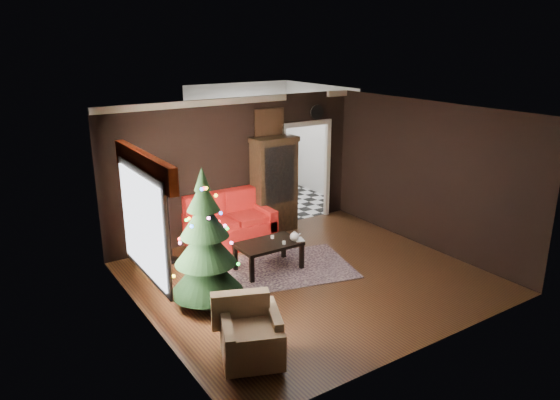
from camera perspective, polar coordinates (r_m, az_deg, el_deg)
floor at (r=8.89m, az=3.21°, el=-8.56°), size 5.50×5.50×0.00m
ceiling at (r=8.06m, az=3.55°, el=9.63°), size 5.50×5.50×0.00m
wall_back at (r=10.41m, az=-4.84°, el=3.52°), size 5.50×0.00×5.50m
wall_front at (r=6.65m, az=16.31°, el=-5.29°), size 5.50×0.00×5.50m
wall_left at (r=7.16m, az=-14.65°, el=-3.50°), size 0.00×5.50×5.50m
wall_right at (r=10.19m, az=15.93°, el=2.61°), size 0.00×5.50×5.50m
doorway at (r=11.37m, az=2.76°, el=2.94°), size 1.10×0.10×2.10m
left_window at (r=7.34m, az=-14.90°, el=-2.60°), size 0.05×1.60×1.40m
valance at (r=7.13m, az=-14.80°, el=3.72°), size 0.12×2.10×0.35m
kitchen_floor at (r=12.86m, az=-1.22°, el=-0.18°), size 3.00×3.00×0.00m
kitchen_window at (r=13.69m, az=-4.52°, el=8.16°), size 0.70×0.06×0.70m
rug at (r=9.23m, az=0.92°, el=-7.47°), size 2.50×2.07×0.01m
loveseat at (r=10.11m, az=-5.48°, el=-2.26°), size 1.70×0.90×1.00m
curio_cabinet at (r=10.70m, az=-0.65°, el=1.47°), size 0.90×0.45×1.90m
floor_lamp at (r=9.39m, az=-12.13°, el=-1.99°), size 0.35×0.35×1.64m
christmas_tree at (r=7.67m, az=-8.27°, el=-4.48°), size 1.16×1.16×2.09m
armchair at (r=6.55m, az=-3.16°, el=-14.16°), size 1.01×1.01×0.79m
coffee_table at (r=9.07m, az=-1.27°, el=-6.17°), size 1.10×0.66×0.49m
teapot at (r=9.02m, az=1.59°, el=-4.03°), size 0.20×0.20×0.17m
cup_a at (r=9.15m, az=-0.85°, el=-4.09°), size 0.07×0.07×0.05m
cup_b at (r=8.91m, az=0.43°, el=-4.71°), size 0.07×0.07×0.05m
book at (r=9.03m, az=1.63°, el=-3.85°), size 0.15×0.06×0.21m
wall_clock at (r=11.22m, az=4.06°, el=9.65°), size 0.32×0.32×0.06m
painting at (r=10.57m, az=-1.22°, el=8.50°), size 0.62×0.05×0.52m
kitchen_counter at (r=13.73m, az=-3.89°, el=2.87°), size 1.80×0.60×0.90m
kitchen_table at (r=12.35m, az=-1.67°, el=0.89°), size 0.70×0.70×0.75m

